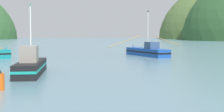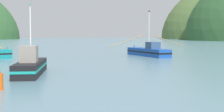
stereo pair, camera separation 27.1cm
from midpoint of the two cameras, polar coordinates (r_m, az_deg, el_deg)
name	(u,v)px [view 1 (the left image)]	position (r m, az deg, el deg)	size (l,w,h in m)	color
fishing_boat_black	(31,66)	(28.56, -15.08, -1.77)	(3.21, 8.90, 6.36)	black
fishing_boat_blue	(147,51)	(51.35, 6.41, 0.85)	(12.75, 10.55, 7.48)	#19479E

